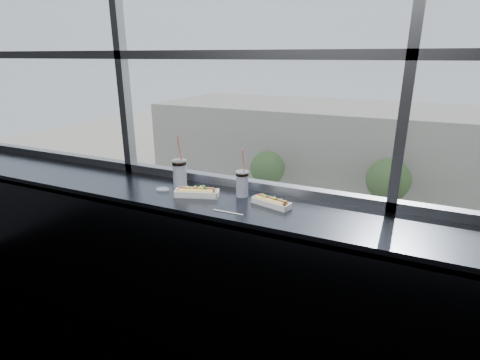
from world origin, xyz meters
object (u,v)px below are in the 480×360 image
at_px(hotdog_tray_right, 271,202).
at_px(tree_center, 388,180).
at_px(hotdog_tray_left, 197,192).
at_px(tree_left, 267,169).
at_px(pedestrian_a, 298,198).
at_px(soda_cup_right, 242,182).
at_px(car_far_b, 392,233).
at_px(loose_straw, 228,212).
at_px(car_near_c, 355,287).
at_px(soda_cup_left, 180,172).
at_px(wrapper, 163,189).
at_px(car_near_d, 475,314).
at_px(pedestrian_c, 438,214).
at_px(car_far_a, 232,204).
at_px(car_near_a, 133,234).
at_px(car_near_b, 234,259).

bearing_deg(hotdog_tray_right, tree_center, 105.80).
height_order(hotdog_tray_left, tree_left, hotdog_tray_left).
bearing_deg(pedestrian_a, tree_left, -91.91).
distance_m(hotdog_tray_right, soda_cup_right, 0.26).
relative_size(car_far_b, tree_center, 1.06).
bearing_deg(loose_straw, tree_left, 109.04).
bearing_deg(car_near_c, soda_cup_left, -179.25).
bearing_deg(wrapper, soda_cup_right, 14.44).
distance_m(car_near_d, pedestrian_c, 13.06).
bearing_deg(car_far_a, hotdog_tray_right, -148.17).
distance_m(car_near_c, car_near_a, 15.10).
xyz_separation_m(soda_cup_left, car_near_b, (-7.39, 16.19, -11.15)).
distance_m(hotdog_tray_left, soda_cup_left, 0.24).
bearing_deg(pedestrian_a, car_far_b, 64.30).
distance_m(pedestrian_c, tree_left, 14.32).
bearing_deg(hotdog_tray_left, soda_cup_right, 6.80).
height_order(car_near_b, car_near_a, car_near_a).
distance_m(car_near_a, tree_left, 13.35).
bearing_deg(tree_center, car_near_a, -142.42).
bearing_deg(pedestrian_a, car_near_c, 29.51).
xyz_separation_m(soda_cup_right, pedestrian_a, (-7.35, 28.07, -11.17)).
relative_size(car_far_a, car_far_b, 1.06).
bearing_deg(hotdog_tray_left, loose_straw, -45.88).
height_order(hotdog_tray_left, car_near_a, hotdog_tray_left).
bearing_deg(car_far_b, car_near_c, 166.62).
bearing_deg(car_near_d, soda_cup_right, 161.23).
distance_m(soda_cup_left, car_far_a, 29.00).
xyz_separation_m(hotdog_tray_right, car_near_d, (4.71, 16.25, -10.92)).
bearing_deg(car_near_b, hotdog_tray_right, -155.16).
height_order(soda_cup_left, car_near_c, soda_cup_left).
bearing_deg(pedestrian_c, car_far_a, 107.66).
bearing_deg(car_near_c, pedestrian_c, -18.53).
xyz_separation_m(car_near_b, tree_left, (-2.42, 12.00, 2.28)).
height_order(soda_cup_left, car_near_d, soda_cup_left).
distance_m(soda_cup_right, car_near_d, 20.16).
distance_m(hotdog_tray_left, car_far_a, 29.13).
bearing_deg(tree_center, pedestrian_c, 14.44).
bearing_deg(car_near_c, tree_center, -2.10).
distance_m(car_near_a, pedestrian_c, 23.46).
bearing_deg(hotdog_tray_right, car_far_b, 103.84).
bearing_deg(car_near_b, soda_cup_right, -155.72).
relative_size(car_near_c, car_near_d, 0.93).
bearing_deg(soda_cup_left, hotdog_tray_right, -4.19).
relative_size(hotdog_tray_right, car_near_b, 0.05).
bearing_deg(car_near_b, car_near_d, -91.67).
relative_size(hotdog_tray_right, car_near_a, 0.04).
height_order(car_far_a, car_near_d, car_near_d).
distance_m(car_near_b, car_near_a, 7.84).
bearing_deg(car_far_b, loose_straw, 174.68).
height_order(soda_cup_left, car_near_a, soda_cup_left).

